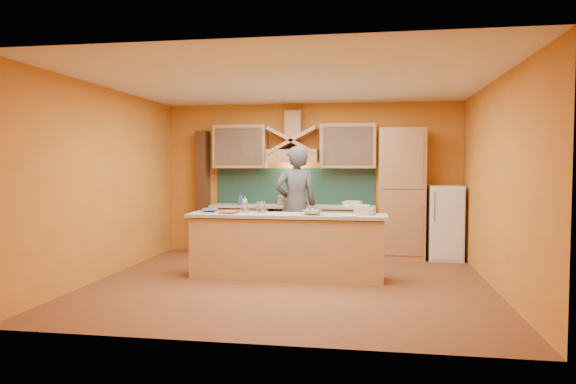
% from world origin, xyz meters
% --- Properties ---
extents(floor, '(5.50, 5.00, 0.01)m').
position_xyz_m(floor, '(0.00, 0.00, 0.00)').
color(floor, brown).
rests_on(floor, ground).
extents(ceiling, '(5.50, 5.00, 0.01)m').
position_xyz_m(ceiling, '(0.00, 0.00, 2.80)').
color(ceiling, white).
rests_on(ceiling, wall_back).
extents(wall_back, '(5.50, 0.02, 2.80)m').
position_xyz_m(wall_back, '(0.00, 2.50, 1.40)').
color(wall_back, orange).
rests_on(wall_back, floor).
extents(wall_front, '(5.50, 0.02, 2.80)m').
position_xyz_m(wall_front, '(0.00, -2.50, 1.40)').
color(wall_front, orange).
rests_on(wall_front, floor).
extents(wall_left, '(0.02, 5.00, 2.80)m').
position_xyz_m(wall_left, '(-2.75, 0.00, 1.40)').
color(wall_left, orange).
rests_on(wall_left, floor).
extents(wall_right, '(0.02, 5.00, 2.80)m').
position_xyz_m(wall_right, '(2.75, 0.00, 1.40)').
color(wall_right, orange).
rests_on(wall_right, floor).
extents(base_cabinet_left, '(1.10, 0.60, 0.86)m').
position_xyz_m(base_cabinet_left, '(-1.25, 2.20, 0.43)').
color(base_cabinet_left, '#B27C51').
rests_on(base_cabinet_left, floor).
extents(base_cabinet_right, '(1.10, 0.60, 0.86)m').
position_xyz_m(base_cabinet_right, '(0.65, 2.20, 0.43)').
color(base_cabinet_right, '#B27C51').
rests_on(base_cabinet_right, floor).
extents(counter_top, '(3.00, 0.62, 0.04)m').
position_xyz_m(counter_top, '(-0.30, 2.20, 0.90)').
color(counter_top, beige).
rests_on(counter_top, base_cabinet_left).
extents(stove, '(0.60, 0.58, 0.90)m').
position_xyz_m(stove, '(-0.30, 2.20, 0.45)').
color(stove, black).
rests_on(stove, floor).
extents(backsplash, '(3.00, 0.03, 0.70)m').
position_xyz_m(backsplash, '(-0.30, 2.48, 1.25)').
color(backsplash, '#18352E').
rests_on(backsplash, wall_back).
extents(range_hood, '(0.92, 0.50, 0.24)m').
position_xyz_m(range_hood, '(-0.30, 2.25, 1.82)').
color(range_hood, '#B27C51').
rests_on(range_hood, wall_back).
extents(hood_chimney, '(0.30, 0.30, 0.50)m').
position_xyz_m(hood_chimney, '(-0.30, 2.35, 2.40)').
color(hood_chimney, '#B27C51').
rests_on(hood_chimney, wall_back).
extents(upper_cabinet_left, '(1.00, 0.35, 0.80)m').
position_xyz_m(upper_cabinet_left, '(-1.30, 2.33, 2.00)').
color(upper_cabinet_left, '#B27C51').
rests_on(upper_cabinet_left, wall_back).
extents(upper_cabinet_right, '(1.00, 0.35, 0.80)m').
position_xyz_m(upper_cabinet_right, '(0.70, 2.33, 2.00)').
color(upper_cabinet_right, '#B27C51').
rests_on(upper_cabinet_right, wall_back).
extents(pantry_column, '(0.80, 0.60, 2.30)m').
position_xyz_m(pantry_column, '(1.65, 2.20, 1.15)').
color(pantry_column, '#B27C51').
rests_on(pantry_column, floor).
extents(fridge, '(0.58, 0.60, 1.30)m').
position_xyz_m(fridge, '(2.40, 2.20, 0.65)').
color(fridge, white).
rests_on(fridge, floor).
extents(trim_column_left, '(0.20, 0.30, 2.30)m').
position_xyz_m(trim_column_left, '(-2.05, 2.35, 1.15)').
color(trim_column_left, '#472816').
rests_on(trim_column_left, floor).
extents(island_body, '(2.80, 0.55, 0.88)m').
position_xyz_m(island_body, '(-0.10, 0.30, 0.44)').
color(island_body, tan).
rests_on(island_body, floor).
extents(island_top, '(2.90, 0.62, 0.05)m').
position_xyz_m(island_top, '(-0.10, 0.30, 0.92)').
color(island_top, beige).
rests_on(island_top, island_body).
extents(person, '(0.84, 0.69, 1.98)m').
position_xyz_m(person, '(-0.13, 1.46, 0.99)').
color(person, '#4C4C51').
rests_on(person, floor).
extents(pot_large, '(0.23, 0.23, 0.17)m').
position_xyz_m(pot_large, '(-0.45, 2.10, 0.99)').
color(pot_large, silver).
rests_on(pot_large, stove).
extents(pot_small, '(0.25, 0.25, 0.12)m').
position_xyz_m(pot_small, '(-0.24, 2.25, 0.96)').
color(pot_small, silver).
rests_on(pot_small, stove).
extents(soap_bottle_a, '(0.09, 0.09, 0.17)m').
position_xyz_m(soap_bottle_a, '(-1.16, 2.06, 1.01)').
color(soap_bottle_a, white).
rests_on(soap_bottle_a, counter_top).
extents(soap_bottle_b, '(0.09, 0.10, 0.24)m').
position_xyz_m(soap_bottle_b, '(-1.25, 2.09, 1.04)').
color(soap_bottle_b, '#34508F').
rests_on(soap_bottle_b, counter_top).
extents(bowl_back, '(0.23, 0.23, 0.07)m').
position_xyz_m(bowl_back, '(0.71, 2.23, 0.95)').
color(bowl_back, white).
rests_on(bowl_back, counter_top).
extents(dish_rack, '(0.33, 0.28, 0.10)m').
position_xyz_m(dish_rack, '(0.81, 2.04, 0.97)').
color(dish_rack, white).
rests_on(dish_rack, counter_top).
extents(book_lower, '(0.26, 0.33, 0.03)m').
position_xyz_m(book_lower, '(-1.07, 0.30, 0.96)').
color(book_lower, '#B15C3F').
rests_on(book_lower, island_top).
extents(book_upper, '(0.26, 0.32, 0.02)m').
position_xyz_m(book_upper, '(-1.42, 0.44, 0.98)').
color(book_upper, '#415E8F').
rests_on(book_upper, island_top).
extents(jar_large, '(0.16, 0.16, 0.17)m').
position_xyz_m(jar_large, '(-0.51, 0.46, 1.03)').
color(jar_large, white).
rests_on(jar_large, island_top).
extents(jar_small, '(0.13, 0.13, 0.14)m').
position_xyz_m(jar_small, '(-0.75, 0.40, 1.01)').
color(jar_small, white).
rests_on(jar_small, island_top).
extents(kitchen_scale, '(0.13, 0.13, 0.09)m').
position_xyz_m(kitchen_scale, '(0.26, 0.39, 0.99)').
color(kitchen_scale, white).
rests_on(kitchen_scale, island_top).
extents(mixing_bowl, '(0.35, 0.35, 0.07)m').
position_xyz_m(mixing_bowl, '(0.29, 0.22, 0.98)').
color(mixing_bowl, silver).
rests_on(mixing_bowl, island_top).
extents(cloth, '(0.22, 0.17, 0.01)m').
position_xyz_m(cloth, '(0.82, 0.08, 0.95)').
color(cloth, beige).
rests_on(cloth, island_top).
extents(grocery_bag_a, '(0.22, 0.17, 0.14)m').
position_xyz_m(grocery_bag_a, '(0.98, 0.33, 1.02)').
color(grocery_bag_a, beige).
rests_on(grocery_bag_a, island_top).
extents(grocery_bag_b, '(0.20, 0.18, 0.10)m').
position_xyz_m(grocery_bag_b, '(1.09, 0.34, 0.99)').
color(grocery_bag_b, beige).
rests_on(grocery_bag_b, island_top).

